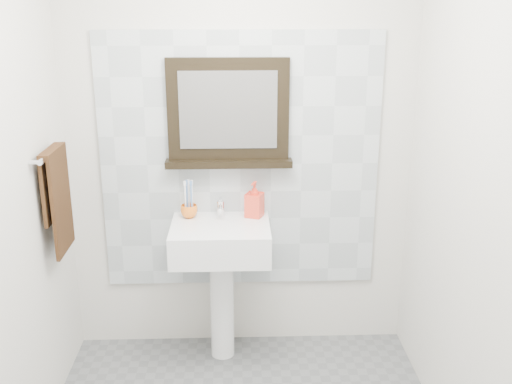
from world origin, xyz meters
TOP-DOWN VIEW (x-y plane):
  - back_wall at (0.00, 1.10)m, footprint 2.00×0.01m
  - front_wall at (0.00, -1.10)m, footprint 2.00×0.01m
  - right_wall at (1.00, 0.00)m, footprint 0.01×2.20m
  - splashback at (0.00, 1.09)m, footprint 1.60×0.02m
  - pedestal_sink at (-0.12, 0.87)m, footprint 0.55×0.44m
  - toothbrush_cup at (-0.30, 0.99)m, footprint 0.13×0.13m
  - toothbrushes at (-0.29, 0.99)m, footprint 0.05×0.04m
  - soap_dispenser at (0.08, 0.99)m, footprint 0.12×0.12m
  - framed_mirror at (-0.06, 1.06)m, footprint 0.72×0.11m
  - towel_bar at (-0.95, 0.69)m, footprint 0.07×0.40m
  - hand_towel at (-0.94, 0.69)m, footprint 0.06×0.30m

SIDE VIEW (x-z plane):
  - pedestal_sink at x=-0.12m, z-range 0.20..1.16m
  - toothbrush_cup at x=-0.30m, z-range 0.86..0.94m
  - soap_dispenser at x=0.08m, z-range 0.86..1.07m
  - toothbrushes at x=-0.29m, z-range 0.88..1.09m
  - hand_towel at x=-0.94m, z-range 0.84..1.39m
  - splashback at x=0.00m, z-range 0.40..1.90m
  - back_wall at x=0.00m, z-range 0.00..2.50m
  - front_wall at x=0.00m, z-range 0.00..2.50m
  - right_wall at x=1.00m, z-range 0.00..2.50m
  - towel_bar at x=-0.95m, z-range 1.31..1.34m
  - framed_mirror at x=-0.06m, z-range 1.13..1.74m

